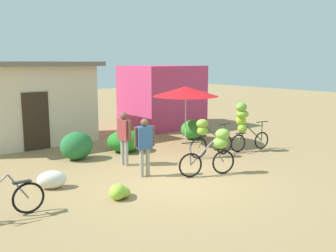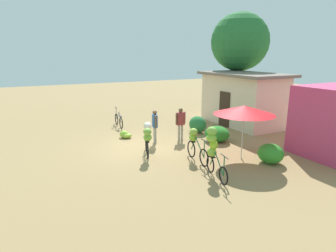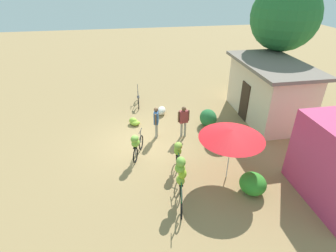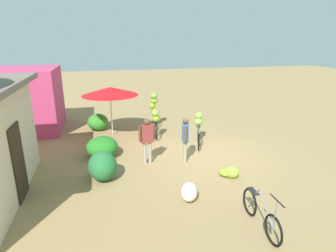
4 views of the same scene
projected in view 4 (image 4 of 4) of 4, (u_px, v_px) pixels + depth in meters
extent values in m
plane|color=#987B4F|center=(200.00, 155.00, 10.21)|extent=(60.00, 60.00, 0.00)
cube|color=#332319|center=(19.00, 162.00, 7.25)|extent=(0.90, 0.06, 2.00)
cube|color=#C53B6B|center=(27.00, 100.00, 12.69)|extent=(3.20, 2.80, 2.83)
ellipsoid|color=#266B35|center=(103.00, 166.00, 8.35)|extent=(1.04, 0.85, 0.88)
ellipsoid|color=#257724|center=(102.00, 147.00, 10.00)|extent=(1.25, 1.12, 0.73)
ellipsoid|color=#328C29|center=(98.00, 122.00, 12.97)|extent=(0.99, 0.95, 0.76)
cylinder|color=beige|center=(111.00, 113.00, 12.04)|extent=(0.04, 0.04, 2.07)
cone|color=red|center=(110.00, 91.00, 11.76)|extent=(2.37, 2.37, 0.35)
torus|color=black|center=(273.00, 230.00, 5.71)|extent=(0.65, 0.08, 0.65)
torus|color=black|center=(250.00, 202.00, 6.70)|extent=(0.65, 0.08, 0.65)
cylinder|color=slate|center=(254.00, 196.00, 6.44)|extent=(0.40, 0.06, 0.58)
cylinder|color=slate|center=(266.00, 209.00, 5.95)|extent=(0.71, 0.07, 0.59)
cylinder|color=black|center=(277.00, 201.00, 5.51)|extent=(0.50, 0.06, 0.03)
cylinder|color=slate|center=(275.00, 216.00, 5.61)|extent=(0.04, 0.04, 0.69)
cube|color=black|center=(253.00, 191.00, 6.49)|extent=(0.37, 0.16, 0.02)
torus|color=black|center=(199.00, 142.00, 10.63)|extent=(0.64, 0.26, 0.66)
torus|color=black|center=(198.00, 133.00, 11.55)|extent=(0.64, 0.26, 0.66)
cylinder|color=slate|center=(199.00, 128.00, 11.30)|extent=(0.36, 0.15, 0.62)
cylinder|color=slate|center=(199.00, 132.00, 10.84)|extent=(0.63, 0.25, 0.62)
cylinder|color=black|center=(199.00, 126.00, 10.44)|extent=(0.48, 0.19, 0.03)
cylinder|color=slate|center=(199.00, 134.00, 10.53)|extent=(0.04, 0.04, 0.61)
cube|color=black|center=(199.00, 126.00, 11.35)|extent=(0.39, 0.25, 0.02)
ellipsoid|color=#7FB83D|center=(198.00, 122.00, 11.29)|extent=(0.53, 0.50, 0.32)
ellipsoid|color=#7CAF40|center=(199.00, 115.00, 11.28)|extent=(0.50, 0.46, 0.30)
torus|color=black|center=(154.00, 124.00, 12.74)|extent=(0.68, 0.11, 0.68)
torus|color=black|center=(156.00, 132.00, 11.73)|extent=(0.68, 0.11, 0.68)
cylinder|color=#19592D|center=(156.00, 124.00, 11.82)|extent=(0.41, 0.07, 0.61)
cylinder|color=#19592D|center=(154.00, 120.00, 12.33)|extent=(0.72, 0.10, 0.61)
cylinder|color=black|center=(153.00, 110.00, 12.55)|extent=(0.50, 0.08, 0.03)
cylinder|color=#19592D|center=(153.00, 117.00, 12.64)|extent=(0.04, 0.04, 0.66)
cube|color=black|center=(156.00, 123.00, 11.72)|extent=(0.37, 0.17, 0.02)
ellipsoid|color=#82AC2D|center=(156.00, 119.00, 11.72)|extent=(0.39, 0.32, 0.31)
ellipsoid|color=#86AA3A|center=(155.00, 113.00, 11.65)|extent=(0.47, 0.42, 0.28)
torus|color=black|center=(154.00, 116.00, 14.28)|extent=(0.61, 0.16, 0.61)
torus|color=black|center=(154.00, 122.00, 13.30)|extent=(0.61, 0.16, 0.61)
cylinder|color=#19592D|center=(154.00, 115.00, 13.39)|extent=(0.39, 0.11, 0.58)
cylinder|color=#19592D|center=(154.00, 112.00, 13.88)|extent=(0.68, 0.17, 0.59)
cylinder|color=black|center=(153.00, 103.00, 14.08)|extent=(0.50, 0.12, 0.03)
cylinder|color=#19592D|center=(153.00, 110.00, 14.18)|extent=(0.04, 0.04, 0.66)
cube|color=black|center=(154.00, 114.00, 13.30)|extent=(0.38, 0.21, 0.02)
ellipsoid|color=#86B133|center=(154.00, 111.00, 13.29)|extent=(0.39, 0.32, 0.30)
ellipsoid|color=#92BD27|center=(152.00, 105.00, 13.20)|extent=(0.43, 0.39, 0.34)
ellipsoid|color=#82B333|center=(154.00, 101.00, 13.12)|extent=(0.52, 0.47, 0.27)
ellipsoid|color=#79AC3D|center=(154.00, 96.00, 13.01)|extent=(0.43, 0.36, 0.31)
ellipsoid|color=#8DAE2F|center=(227.00, 172.00, 8.64)|extent=(0.60, 0.64, 0.25)
ellipsoid|color=#90BE37|center=(232.00, 172.00, 8.53)|extent=(0.57, 0.58, 0.36)
ellipsoid|color=silver|center=(189.00, 192.00, 7.35)|extent=(0.81, 0.66, 0.44)
cylinder|color=gray|center=(185.00, 150.00, 9.68)|extent=(0.11, 0.11, 0.76)
cylinder|color=gray|center=(185.00, 152.00, 9.51)|extent=(0.11, 0.11, 0.76)
cube|color=#33598C|center=(185.00, 132.00, 9.39)|extent=(0.44, 0.29, 0.60)
cylinder|color=brown|center=(185.00, 129.00, 9.62)|extent=(0.08, 0.08, 0.54)
cylinder|color=brown|center=(186.00, 134.00, 9.14)|extent=(0.08, 0.08, 0.54)
sphere|color=brown|center=(186.00, 121.00, 9.27)|extent=(0.21, 0.21, 0.21)
cylinder|color=gray|center=(145.00, 153.00, 9.42)|extent=(0.11, 0.11, 0.77)
cylinder|color=gray|center=(150.00, 152.00, 9.49)|extent=(0.11, 0.11, 0.77)
cube|color=maroon|center=(147.00, 133.00, 9.25)|extent=(0.26, 0.42, 0.61)
cylinder|color=brown|center=(140.00, 134.00, 9.15)|extent=(0.08, 0.08, 0.55)
cylinder|color=brown|center=(154.00, 132.00, 9.33)|extent=(0.08, 0.08, 0.55)
sphere|color=brown|center=(147.00, 122.00, 9.13)|extent=(0.21, 0.21, 0.21)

